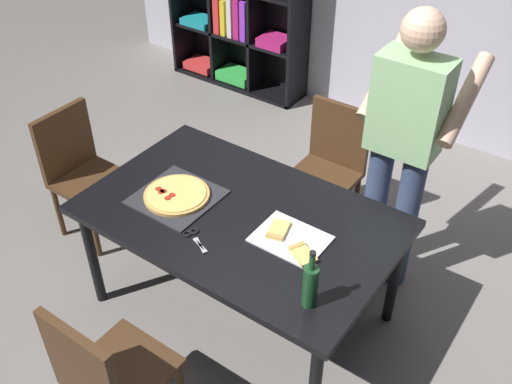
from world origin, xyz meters
TOP-DOWN VIEW (x-y plane):
  - ground_plane at (0.00, 0.00)m, footprint 12.00×12.00m
  - dining_table at (0.00, 0.00)m, footprint 1.67×1.04m
  - chair_near_camera at (-0.00, -1.01)m, footprint 0.42×0.42m
  - chair_far_side at (0.00, 1.01)m, footprint 0.42×0.42m
  - chair_left_end at (-1.32, 0.00)m, footprint 0.42×0.42m
  - person_serving_pizza at (0.54, 0.79)m, footprint 0.55×0.54m
  - pepperoni_pizza_on_tray at (-0.36, -0.09)m, footprint 0.42×0.42m
  - pizza_slices_on_towel at (0.34, -0.03)m, footprint 0.38×0.29m
  - wine_bottle at (0.62, -0.32)m, footprint 0.07×0.07m
  - kitchen_scissors at (-0.07, -0.29)m, footprint 0.20×0.13m

SIDE VIEW (x-z plane):
  - ground_plane at x=0.00m, z-range 0.00..0.00m
  - chair_near_camera at x=0.00m, z-range 0.06..0.96m
  - chair_far_side at x=0.00m, z-range 0.06..0.96m
  - chair_left_end at x=-1.32m, z-range 0.06..0.96m
  - dining_table at x=0.00m, z-range 0.31..1.06m
  - kitchen_scissors at x=-0.07m, z-range 0.75..0.76m
  - pizza_slices_on_towel at x=0.34m, z-range 0.74..0.78m
  - pepperoni_pizza_on_tray at x=-0.36m, z-range 0.75..0.78m
  - wine_bottle at x=0.62m, z-range 0.71..1.03m
  - person_serving_pizza at x=0.54m, z-range 0.12..1.87m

